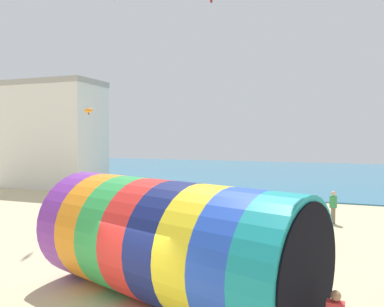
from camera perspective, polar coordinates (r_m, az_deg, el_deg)
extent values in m
cube|color=teal|center=(48.64, 14.33, -2.96)|extent=(120.00, 40.00, 0.10)
cylinder|color=purple|center=(13.81, -15.02, -10.18)|extent=(2.14, 3.69, 3.54)
cylinder|color=orange|center=(13.00, -12.26, -10.97)|extent=(2.14, 3.69, 3.54)
cylinder|color=green|center=(12.23, -9.12, -11.82)|extent=(2.14, 3.69, 3.54)
cylinder|color=red|center=(11.50, -5.55, -12.75)|extent=(2.14, 3.69, 3.54)
cylinder|color=navy|center=(10.82, -1.49, -13.73)|extent=(2.14, 3.69, 3.54)
cylinder|color=yellow|center=(10.21, 3.14, -14.77)|extent=(2.14, 3.69, 3.54)
cylinder|color=blue|center=(9.67, 8.37, -15.81)|extent=(2.14, 3.69, 3.54)
cylinder|color=teal|center=(9.21, 14.22, -16.82)|extent=(2.14, 3.69, 3.54)
cylinder|color=black|center=(9.01, 17.51, -17.31)|extent=(1.12, 3.10, 3.26)
sphere|color=#9E7051|center=(8.80, 21.06, -19.56)|extent=(0.22, 0.22, 0.22)
cube|color=maroon|center=(27.52, 2.95, 22.30)|extent=(0.12, 0.16, 0.32)
ellipsoid|color=orange|center=(21.26, -15.49, 6.36)|extent=(0.81, 0.54, 0.31)
cube|color=#8F4F12|center=(21.25, -15.49, 5.94)|extent=(0.11, 0.05, 0.19)
cylinder|color=black|center=(18.38, 18.52, -11.42)|extent=(0.24, 0.24, 0.76)
cube|color=red|center=(18.22, 18.55, -9.39)|extent=(0.37, 0.24, 0.57)
sphere|color=#9E7051|center=(18.14, 18.57, -8.12)|extent=(0.21, 0.21, 0.21)
cylinder|color=#726651|center=(22.20, 20.70, -8.85)|extent=(0.24, 0.24, 0.88)
cube|color=#338C4C|center=(22.06, 20.74, -6.89)|extent=(0.40, 0.29, 0.66)
sphere|color=tan|center=(21.98, 20.76, -5.69)|extent=(0.24, 0.24, 0.24)
cylinder|color=#383D56|center=(24.87, -18.05, -7.69)|extent=(0.24, 0.24, 0.77)
cube|color=white|center=(24.76, -18.08, -6.16)|extent=(0.37, 0.42, 0.58)
sphere|color=tan|center=(24.70, -18.09, -5.22)|extent=(0.21, 0.21, 0.21)
cube|color=silver|center=(37.48, -20.40, 2.35)|extent=(9.11, 4.75, 9.36)
cube|color=#9D9992|center=(37.78, -20.53, 9.84)|extent=(9.29, 4.85, 0.50)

